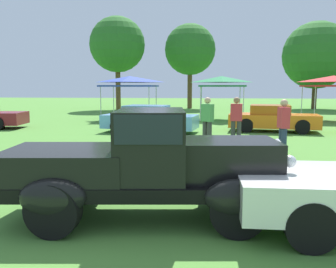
{
  "coord_description": "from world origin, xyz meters",
  "views": [
    {
      "loc": [
        1.27,
        -5.54,
        2.04
      ],
      "look_at": [
        0.35,
        2.67,
        0.95
      ],
      "focal_mm": 38.13,
      "sensor_mm": 36.0,
      "label": 1
    }
  ],
  "objects_px": {
    "spectator_far_side": "(207,120)",
    "canopy_tent_left_field": "(130,81)",
    "feature_pickup_truck": "(146,164)",
    "show_car_orange": "(273,119)",
    "canopy_tent_center_field": "(222,81)",
    "spectator_by_row": "(283,126)",
    "canopy_tent_right_field": "(334,80)",
    "show_car_skyblue": "(149,119)",
    "spectator_between_cars": "(236,119)"
  },
  "relations": [
    {
      "from": "feature_pickup_truck",
      "to": "show_car_skyblue",
      "type": "height_order",
      "value": "feature_pickup_truck"
    },
    {
      "from": "show_car_skyblue",
      "to": "show_car_orange",
      "type": "relative_size",
      "value": 1.05
    },
    {
      "from": "canopy_tent_center_field",
      "to": "canopy_tent_left_field",
      "type": "bearing_deg",
      "value": -172.56
    },
    {
      "from": "show_car_skyblue",
      "to": "canopy_tent_right_field",
      "type": "relative_size",
      "value": 1.39
    },
    {
      "from": "show_car_orange",
      "to": "feature_pickup_truck",
      "type": "bearing_deg",
      "value": -108.74
    },
    {
      "from": "canopy_tent_left_field",
      "to": "canopy_tent_right_field",
      "type": "bearing_deg",
      "value": 1.74
    },
    {
      "from": "show_car_skyblue",
      "to": "canopy_tent_center_field",
      "type": "bearing_deg",
      "value": 63.54
    },
    {
      "from": "feature_pickup_truck",
      "to": "canopy_tent_right_field",
      "type": "xyz_separation_m",
      "value": [
        8.32,
        17.02,
        1.56
      ]
    },
    {
      "from": "show_car_orange",
      "to": "canopy_tent_right_field",
      "type": "xyz_separation_m",
      "value": [
        4.43,
        5.55,
        1.82
      ]
    },
    {
      "from": "spectator_between_cars",
      "to": "spectator_far_side",
      "type": "xyz_separation_m",
      "value": [
        -1.01,
        -0.29,
        0.0
      ]
    },
    {
      "from": "canopy_tent_left_field",
      "to": "spectator_far_side",
      "type": "bearing_deg",
      "value": -63.27
    },
    {
      "from": "show_car_orange",
      "to": "canopy_tent_right_field",
      "type": "relative_size",
      "value": 1.32
    },
    {
      "from": "spectator_by_row",
      "to": "spectator_far_side",
      "type": "height_order",
      "value": "same"
    },
    {
      "from": "feature_pickup_truck",
      "to": "canopy_tent_right_field",
      "type": "relative_size",
      "value": 1.39
    },
    {
      "from": "feature_pickup_truck",
      "to": "spectator_far_side",
      "type": "distance_m",
      "value": 7.1
    },
    {
      "from": "spectator_by_row",
      "to": "canopy_tent_left_field",
      "type": "bearing_deg",
      "value": 121.71
    },
    {
      "from": "spectator_between_cars",
      "to": "canopy_tent_left_field",
      "type": "height_order",
      "value": "canopy_tent_left_field"
    },
    {
      "from": "spectator_by_row",
      "to": "spectator_between_cars",
      "type": "bearing_deg",
      "value": 119.91
    },
    {
      "from": "spectator_far_side",
      "to": "spectator_between_cars",
      "type": "bearing_deg",
      "value": 16.18
    },
    {
      "from": "canopy_tent_left_field",
      "to": "canopy_tent_center_field",
      "type": "xyz_separation_m",
      "value": [
        5.67,
        0.74,
        -0.0
      ]
    },
    {
      "from": "show_car_skyblue",
      "to": "canopy_tent_left_field",
      "type": "bearing_deg",
      "value": 109.89
    },
    {
      "from": "spectator_by_row",
      "to": "show_car_skyblue",
      "type": "bearing_deg",
      "value": 132.64
    },
    {
      "from": "spectator_far_side",
      "to": "canopy_tent_left_field",
      "type": "distance_m",
      "value": 10.87
    },
    {
      "from": "canopy_tent_left_field",
      "to": "show_car_skyblue",
      "type": "bearing_deg",
      "value": -70.11
    },
    {
      "from": "feature_pickup_truck",
      "to": "spectator_far_side",
      "type": "bearing_deg",
      "value": 82.61
    },
    {
      "from": "canopy_tent_left_field",
      "to": "canopy_tent_center_field",
      "type": "distance_m",
      "value": 5.72
    },
    {
      "from": "spectator_by_row",
      "to": "canopy_tent_center_field",
      "type": "distance_m",
      "value": 12.29
    },
    {
      "from": "show_car_orange",
      "to": "canopy_tent_center_field",
      "type": "xyz_separation_m",
      "value": [
        -2.15,
        5.91,
        1.82
      ]
    },
    {
      "from": "spectator_between_cars",
      "to": "canopy_tent_left_field",
      "type": "xyz_separation_m",
      "value": [
        -5.85,
        9.32,
        1.51
      ]
    },
    {
      "from": "spectator_by_row",
      "to": "canopy_tent_center_field",
      "type": "relative_size",
      "value": 0.6
    },
    {
      "from": "canopy_tent_right_field",
      "to": "canopy_tent_center_field",
      "type": "bearing_deg",
      "value": 176.8
    },
    {
      "from": "show_car_skyblue",
      "to": "spectator_far_side",
      "type": "height_order",
      "value": "spectator_far_side"
    },
    {
      "from": "show_car_skyblue",
      "to": "canopy_tent_right_field",
      "type": "xyz_separation_m",
      "value": [
        10.02,
        6.54,
        1.82
      ]
    },
    {
      "from": "show_car_skyblue",
      "to": "spectator_far_side",
      "type": "distance_m",
      "value": 4.33
    },
    {
      "from": "spectator_far_side",
      "to": "show_car_orange",
      "type": "bearing_deg",
      "value": 56.11
    },
    {
      "from": "spectator_between_cars",
      "to": "canopy_tent_left_field",
      "type": "distance_m",
      "value": 11.11
    },
    {
      "from": "canopy_tent_center_field",
      "to": "spectator_by_row",
      "type": "bearing_deg",
      "value": -83.59
    },
    {
      "from": "spectator_between_cars",
      "to": "spectator_by_row",
      "type": "bearing_deg",
      "value": -60.09
    },
    {
      "from": "spectator_far_side",
      "to": "canopy_tent_center_field",
      "type": "height_order",
      "value": "canopy_tent_center_field"
    },
    {
      "from": "feature_pickup_truck",
      "to": "spectator_between_cars",
      "type": "bearing_deg",
      "value": 75.32
    },
    {
      "from": "show_car_skyblue",
      "to": "show_car_orange",
      "type": "bearing_deg",
      "value": 10.08
    },
    {
      "from": "feature_pickup_truck",
      "to": "spectator_far_side",
      "type": "xyz_separation_m",
      "value": [
        0.91,
        7.04,
        0.05
      ]
    },
    {
      "from": "show_car_orange",
      "to": "canopy_tent_right_field",
      "type": "height_order",
      "value": "canopy_tent_right_field"
    },
    {
      "from": "spectator_far_side",
      "to": "feature_pickup_truck",
      "type": "bearing_deg",
      "value": -97.39
    },
    {
      "from": "spectator_far_side",
      "to": "canopy_tent_center_field",
      "type": "relative_size",
      "value": 0.6
    },
    {
      "from": "spectator_between_cars",
      "to": "spectator_far_side",
      "type": "height_order",
      "value": "same"
    },
    {
      "from": "canopy_tent_center_field",
      "to": "feature_pickup_truck",
      "type": "bearing_deg",
      "value": -95.72
    },
    {
      "from": "feature_pickup_truck",
      "to": "canopy_tent_right_field",
      "type": "bearing_deg",
      "value": 63.95
    },
    {
      "from": "spectator_between_cars",
      "to": "show_car_orange",
      "type": "bearing_deg",
      "value": 64.55
    },
    {
      "from": "spectator_far_side",
      "to": "canopy_tent_right_field",
      "type": "xyz_separation_m",
      "value": [
        7.41,
        9.98,
        1.51
      ]
    }
  ]
}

